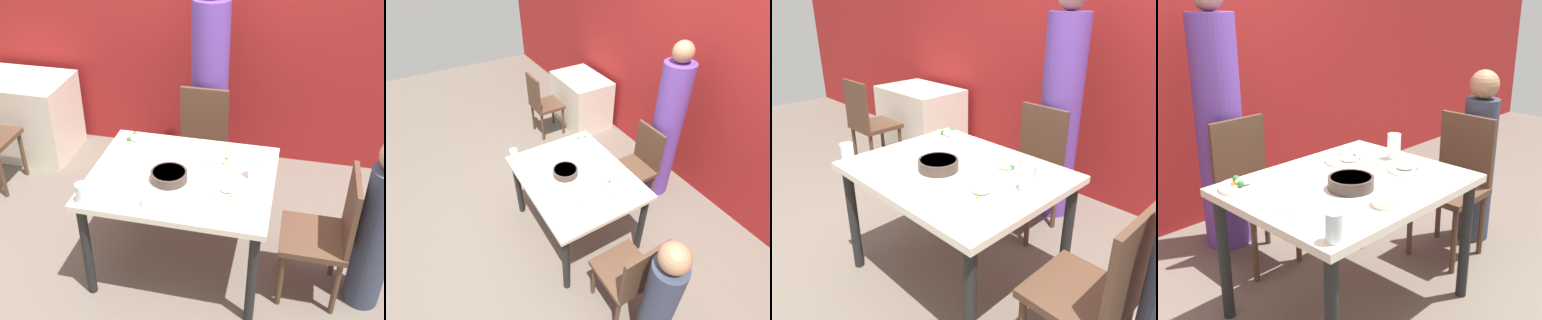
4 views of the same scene
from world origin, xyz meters
TOP-DOWN VIEW (x-y plane):
  - ground_plane at (0.00, 0.00)m, footprint 10.00×10.00m
  - wall_back at (0.00, 1.55)m, footprint 10.00×0.06m
  - dining_table at (0.00, 0.00)m, footprint 1.14×0.91m
  - chair_adult_spot at (-0.05, 0.79)m, footprint 0.40×0.40m
  - chair_child_spot at (0.91, -0.07)m, footprint 0.40×0.40m
  - person_adult at (-0.05, 1.11)m, footprint 0.30×0.30m
  - person_child at (1.19, -0.07)m, footprint 0.22×0.22m
  - bowl_curry at (-0.06, -0.07)m, footprint 0.23×0.23m
  - plate_rice_adult at (0.21, 0.21)m, footprint 0.25×0.25m
  - plate_rice_child at (0.32, -0.11)m, footprint 0.21×0.21m
  - plate_noodles at (-0.43, 0.32)m, footprint 0.22×0.22m
  - bowl_rice_small at (-0.10, -0.32)m, footprint 0.13×0.13m
  - glass_water_tall at (0.44, 0.07)m, footprint 0.08×0.08m
  - glass_water_short at (-0.49, -0.39)m, footprint 0.07×0.07m
  - napkin_folded at (-0.38, -0.06)m, footprint 0.14×0.14m
  - fork_steel at (-0.36, -0.32)m, footprint 0.17×0.10m
  - spoon_steel at (-0.29, 0.09)m, footprint 0.18×0.07m

SIDE VIEW (x-z plane):
  - ground_plane at x=0.00m, z-range 0.00..0.00m
  - chair_adult_spot at x=-0.05m, z-range 0.04..0.95m
  - chair_child_spot at x=0.91m, z-range 0.04..0.95m
  - person_child at x=1.19m, z-range -0.02..1.15m
  - dining_table at x=0.00m, z-range 0.28..1.01m
  - napkin_folded at x=-0.38m, z-range 0.74..0.74m
  - fork_steel at x=-0.36m, z-range 0.74..0.74m
  - spoon_steel at x=-0.29m, z-range 0.74..0.74m
  - plate_rice_adult at x=0.21m, z-range 0.73..0.77m
  - plate_rice_child at x=0.32m, z-range 0.73..0.77m
  - plate_noodles at x=-0.43m, z-range 0.72..0.78m
  - bowl_rice_small at x=-0.10m, z-range 0.74..0.78m
  - bowl_curry at x=-0.06m, z-range 0.74..0.80m
  - glass_water_short at x=-0.49m, z-range 0.74..0.86m
  - glass_water_tall at x=0.44m, z-range 0.74..0.88m
  - person_adult at x=-0.05m, z-range -0.05..1.67m
  - wall_back at x=0.00m, z-range 0.00..2.70m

